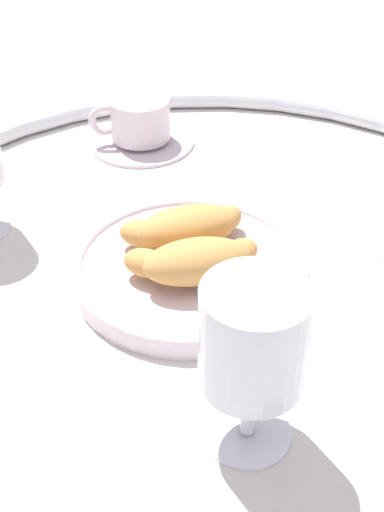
{
  "coord_description": "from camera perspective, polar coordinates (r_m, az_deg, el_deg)",
  "views": [
    {
      "loc": [
        -0.29,
        -0.46,
        0.43
      ],
      "look_at": [
        -0.03,
        -0.0,
        0.03
      ],
      "focal_mm": 49.14,
      "sensor_mm": 36.0,
      "label": 1
    }
  ],
  "objects": [
    {
      "name": "coffee_cup_far",
      "position": [
        0.91,
        -4.29,
        10.61
      ],
      "size": [
        0.14,
        0.14,
        0.06
      ],
      "color": "silver",
      "rests_on": "ground_plane"
    },
    {
      "name": "ground_plane",
      "position": [
        0.69,
        1.84,
        -1.11
      ],
      "size": [
        2.2,
        2.2,
        0.0
      ],
      "primitive_type": "plane",
      "color": "silver"
    },
    {
      "name": "croissant_small",
      "position": [
        0.68,
        -0.48,
        2.35
      ],
      "size": [
        0.13,
        0.08,
        0.04
      ],
      "color": "#D6994C",
      "rests_on": "pastry_plate"
    },
    {
      "name": "pastry_plate",
      "position": [
        0.67,
        0.0,
        -1.21
      ],
      "size": [
        0.23,
        0.23,
        0.02
      ],
      "color": "silver",
      "rests_on": "ground_plane"
    },
    {
      "name": "juice_glass_right",
      "position": [
        0.48,
        5.02,
        -7.16
      ],
      "size": [
        0.08,
        0.08,
        0.14
      ],
      "color": "white",
      "rests_on": "ground_plane"
    },
    {
      "name": "table_chrome_rim",
      "position": [
        0.69,
        1.86,
        -0.32
      ],
      "size": [
        0.78,
        0.78,
        0.02
      ],
      "primitive_type": "torus",
      "color": "silver",
      "rests_on": "ground_plane"
    },
    {
      "name": "croissant_large",
      "position": [
        0.63,
        0.36,
        -0.42
      ],
      "size": [
        0.13,
        0.09,
        0.04
      ],
      "color": "#D6994C",
      "rests_on": "pastry_plate"
    }
  ]
}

